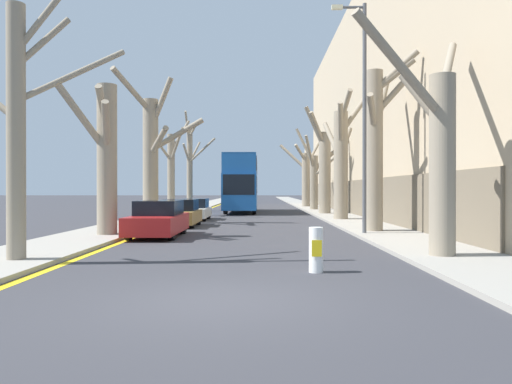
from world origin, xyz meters
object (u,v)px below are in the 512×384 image
Objects in this scene: street_tree_left_1 at (105,155)px; lamp_post at (362,108)px; parked_car_0 at (158,220)px; street_tree_left_4 at (190,164)px; street_tree_left_0 at (20,120)px; double_decker_bus at (242,181)px; street_tree_left_3 at (172,170)px; street_tree_right_3 at (325,168)px; street_tree_right_2 at (341,158)px; parked_car_2 at (195,210)px; street_tree_right_5 at (305,174)px; street_tree_right_0 at (439,150)px; street_tree_right_4 at (314,176)px; street_tree_right_1 at (376,142)px; traffic_bollard at (316,250)px; parked_car_1 at (180,214)px; street_tree_left_2 at (152,153)px.

lamp_post is (10.08, 0.73, 1.94)m from street_tree_left_1.
street_tree_left_1 is 3.20m from parked_car_0.
street_tree_left_1 is 0.71× the size of street_tree_left_4.
double_decker_bus is (4.50, 28.17, -1.05)m from street_tree_left_0.
street_tree_right_3 reaches higher than street_tree_left_3.
parked_car_2 is (-8.82, 0.88, -3.10)m from street_tree_right_2.
street_tree_right_5 is at bearing 90.15° from street_tree_right_3.
street_tree_right_0 is at bearing -29.16° from street_tree_left_1.
street_tree_left_1 is 26.94m from street_tree_right_4.
street_tree_right_2 is at bearing 90.69° from street_tree_right_1.
street_tree_left_3 is 15.48m from parked_car_0.
parked_car_1 is at bearing 110.77° from traffic_bollard.
street_tree_right_5 reaches higher than parked_car_0.
street_tree_right_1 is 11.10m from traffic_bollard.
street_tree_right_3 is at bearing 65.96° from street_tree_left_0.
street_tree_left_0 is at bearing -143.38° from lamp_post.
street_tree_right_4 is 24.07m from lamp_post.
street_tree_right_4 is at bearing 40.15° from street_tree_left_3.
parked_car_2 is 19.99m from traffic_bollard.
parked_car_2 is (2.00, -12.39, -3.40)m from street_tree_left_4.
street_tree_left_4 is (0.00, 30.38, 0.41)m from street_tree_left_0.
street_tree_left_3 is at bearing 102.63° from parked_car_1.
street_tree_right_5 reaches higher than double_decker_bus.
street_tree_right_2 is at bearing -60.26° from double_decker_bus.
traffic_bollard is at bearing -10.05° from street_tree_left_0.
street_tree_left_3 is at bearing 90.41° from street_tree_left_0.
street_tree_left_3 is 1.05× the size of street_tree_right_0.
parked_car_2 is at bearing 58.35° from street_tree_left_2.
parked_car_2 is (-2.50, -10.18, -1.94)m from double_decker_bus.
street_tree_left_0 is at bearing -108.92° from street_tree_right_4.
street_tree_right_0 is at bearing 4.21° from street_tree_left_0.
street_tree_left_2 is 17.98m from traffic_bollard.
street_tree_right_5 is at bearing 90.61° from street_tree_right_4.
parked_car_1 is at bearing -77.37° from street_tree_left_3.
street_tree_left_1 reaches higher than traffic_bollard.
parked_car_2 is at bearing -80.83° from street_tree_left_4.
street_tree_right_5 is 33.38m from parked_car_0.
street_tree_left_0 is 1.02× the size of street_tree_right_1.
street_tree_left_2 is 1.25× the size of street_tree_right_0.
lamp_post is (-0.66, 6.72, 2.20)m from street_tree_right_0.
street_tree_left_3 is 0.62× the size of double_decker_bus.
street_tree_left_2 is 0.74× the size of double_decker_bus.
street_tree_right_5 reaches higher than traffic_bollard.
parked_car_0 is at bearing -90.00° from parked_car_1.
street_tree_right_4 is (-0.14, 22.83, -0.82)m from street_tree_right_1.
street_tree_left_4 reaches higher than street_tree_right_2.
street_tree_left_4 reaches higher than street_tree_left_0.
parked_car_0 is at bearing 144.13° from street_tree_right_0.
traffic_bollard is at bearing -107.86° from lamp_post.
street_tree_right_0 reaches higher than traffic_bollard.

